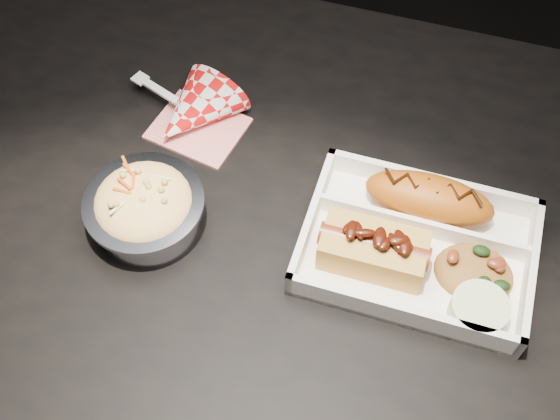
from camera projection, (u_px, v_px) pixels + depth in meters
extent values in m
cube|color=black|center=(284.00, 243.00, 0.81)|extent=(1.20, 0.80, 0.03)
cylinder|color=black|center=(71.00, 125.00, 1.40)|extent=(0.05, 0.05, 0.72)
cube|color=white|center=(415.00, 253.00, 0.78)|extent=(0.25, 0.18, 0.01)
cube|color=white|center=(432.00, 186.00, 0.82)|extent=(0.25, 0.01, 0.04)
cube|color=white|center=(401.00, 315.00, 0.73)|extent=(0.25, 0.01, 0.04)
cube|color=white|center=(311.00, 219.00, 0.79)|extent=(0.01, 0.18, 0.04)
cube|color=white|center=(529.00, 276.00, 0.75)|extent=(0.01, 0.18, 0.04)
cube|color=white|center=(421.00, 229.00, 0.78)|extent=(0.23, 0.01, 0.03)
ellipsoid|color=#AC5411|center=(429.00, 198.00, 0.79)|extent=(0.15, 0.06, 0.05)
cube|color=gold|center=(370.00, 264.00, 0.75)|extent=(0.11, 0.02, 0.04)
cube|color=gold|center=(376.00, 237.00, 0.76)|extent=(0.11, 0.02, 0.04)
cylinder|color=maroon|center=(374.00, 246.00, 0.75)|extent=(0.12, 0.03, 0.03)
ellipsoid|color=#9B652D|center=(476.00, 268.00, 0.75)|extent=(0.09, 0.07, 0.03)
cylinder|color=beige|center=(478.00, 311.00, 0.72)|extent=(0.06, 0.06, 0.03)
cylinder|color=silver|center=(146.00, 213.00, 0.79)|extent=(0.12, 0.12, 0.04)
cylinder|color=silver|center=(143.00, 202.00, 0.77)|extent=(0.14, 0.14, 0.01)
ellipsoid|color=#F0EDA9|center=(143.00, 202.00, 0.77)|extent=(0.11, 0.11, 0.04)
cube|color=red|center=(198.00, 128.00, 0.88)|extent=(0.12, 0.11, 0.00)
cone|color=red|center=(192.00, 113.00, 0.88)|extent=(0.13, 0.14, 0.10)
cube|color=white|center=(160.00, 91.00, 0.89)|extent=(0.06, 0.03, 0.00)
cube|color=white|center=(140.00, 79.00, 0.91)|extent=(0.02, 0.02, 0.00)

